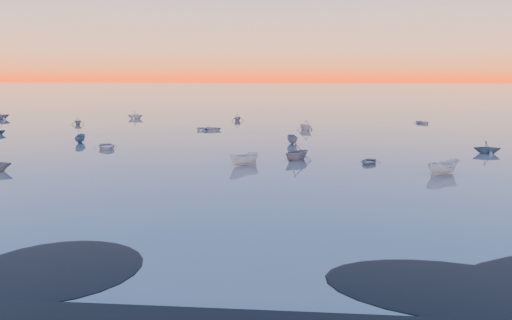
# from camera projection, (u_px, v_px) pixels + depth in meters

# --- Properties ---
(ground) EXTENTS (600.00, 600.00, 0.00)m
(ground) POSITION_uv_depth(u_px,v_px,m) (282.00, 113.00, 122.61)
(ground) COLOR #675E56
(ground) RESTS_ON ground
(mud_lobes) EXTENTS (140.00, 6.00, 0.07)m
(mud_lobes) POSITION_uv_depth(u_px,v_px,m) (205.00, 289.00, 23.57)
(mud_lobes) COLOR black
(mud_lobes) RESTS_ON ground
(moored_fleet) EXTENTS (124.00, 58.00, 1.20)m
(moored_fleet) POSITION_uv_depth(u_px,v_px,m) (271.00, 138.00, 76.52)
(moored_fleet) COLOR beige
(moored_fleet) RESTS_ON ground
(boat_near_left) EXTENTS (4.62, 3.61, 1.07)m
(boat_near_left) POSITION_uv_depth(u_px,v_px,m) (106.00, 149.00, 65.83)
(boat_near_left) COLOR beige
(boat_near_left) RESTS_ON ground
(boat_near_center) EXTENTS (3.74, 4.37, 1.42)m
(boat_near_center) POSITION_uv_depth(u_px,v_px,m) (443.00, 174.00, 49.62)
(boat_near_center) COLOR beige
(boat_near_center) RESTS_ON ground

